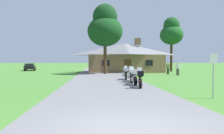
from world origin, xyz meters
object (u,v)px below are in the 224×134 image
Objects in this scene: bystander_white_shirt_beside_signpost at (178,68)px; parked_black_suv_far_left at (30,67)px; bystander_olive_shirt_near_lodge at (168,67)px; motorcycle_black_farthest_in_row at (126,74)px; motorcycle_blue_third_in_row at (131,75)px; metal_signpost_roadside at (213,70)px; tree_by_lodge_front at (105,27)px; tree_right_of_lodge at (171,32)px; motorcycle_green_nearest_to_camera at (140,79)px; motorcycle_silver_second_in_row at (134,77)px.

bystander_white_shirt_beside_signpost reaches higher than parked_black_suv_far_left.
motorcycle_black_farthest_in_row is at bearing 38.56° from bystander_olive_shirt_near_lodge.
motorcycle_black_farthest_in_row is at bearing 101.22° from motorcycle_blue_third_in_row.
motorcycle_black_farthest_in_row is at bearing 104.87° from metal_signpost_roadside.
tree_by_lodge_front is at bearing 101.93° from metal_signpost_roadside.
motorcycle_black_farthest_in_row is (-0.15, 2.17, 0.00)m from motorcycle_blue_third_in_row.
tree_by_lodge_front is at bearing -18.84° from bystander_olive_shirt_near_lodge.
motorcycle_blue_third_in_row is 1.23× the size of bystander_olive_shirt_near_lodge.
motorcycle_blue_third_in_row is 23.19m from tree_right_of_lodge.
motorcycle_blue_third_in_row is 13.14m from bystander_olive_shirt_near_lodge.
tree_right_of_lodge reaches higher than motorcycle_blue_third_in_row.
bystander_olive_shirt_near_lodge is 11.02m from tree_right_of_lodge.
motorcycle_black_farthest_in_row is 11.60m from tree_by_lodge_front.
motorcycle_black_farthest_in_row is 9.91m from bystander_white_shirt_beside_signpost.
metal_signpost_roadside reaches higher than motorcycle_green_nearest_to_camera.
parked_black_suv_far_left reaches higher than motorcycle_black_farthest_in_row.
tree_by_lodge_front is at bearing 105.22° from motorcycle_blue_third_in_row.
motorcycle_green_nearest_to_camera is 1.84m from motorcycle_silver_second_in_row.
bystander_white_shirt_beside_signpost is 0.78× the size of metal_signpost_roadside.
parked_black_suv_far_left is (-18.28, 33.10, -0.57)m from metal_signpost_roadside.
bystander_olive_shirt_near_lodge is (7.01, 11.11, 0.34)m from motorcycle_blue_third_in_row.
parked_black_suv_far_left is at bearing 131.15° from motorcycle_black_farthest_in_row.
parked_black_suv_far_left is (-26.21, 5.26, -6.18)m from tree_right_of_lodge.
motorcycle_blue_third_in_row is at bearing -125.94° from bystander_white_shirt_beside_signpost.
bystander_white_shirt_beside_signpost is 17.45m from metal_signpost_roadside.
motorcycle_green_nearest_to_camera is 4.01m from motorcycle_blue_third_in_row.
bystander_olive_shirt_near_lodge is 1.01× the size of bystander_white_shirt_beside_signpost.
bystander_olive_shirt_near_lodge is (7.15, 8.94, 0.34)m from motorcycle_black_farthest_in_row.
motorcycle_green_nearest_to_camera is 32.88m from parked_black_suv_far_left.
tree_by_lodge_front is 19.88m from parked_black_suv_far_left.
metal_signpost_roadside is at bearing -72.20° from parked_black_suv_far_left.
bystander_olive_shirt_near_lodge is at bearing 58.18° from motorcycle_black_farthest_in_row.
bystander_olive_shirt_near_lodge reaches higher than parked_black_suv_far_left.
tree_right_of_lodge is at bearing -22.46° from parked_black_suv_far_left.
tree_by_lodge_front reaches higher than motorcycle_silver_second_in_row.
motorcycle_silver_second_in_row is at bearing -71.28° from parked_black_suv_far_left.
tree_by_lodge_front is (-8.68, 0.92, 5.58)m from bystander_olive_shirt_near_lodge.
tree_right_of_lodge is (10.53, 19.66, 6.35)m from motorcycle_blue_third_in_row.
motorcycle_green_nearest_to_camera is 5.00m from metal_signpost_roadside.
motorcycle_green_nearest_to_camera is at bearing 52.14° from bystander_olive_shirt_near_lodge.
bystander_olive_shirt_near_lodge is 0.35× the size of parked_black_suv_far_left.
motorcycle_blue_third_in_row is at bearing 85.65° from motorcycle_silver_second_in_row.
tree_right_of_lodge is at bearing -125.20° from bystander_olive_shirt_near_lodge.
metal_signpost_roadside is 21.30m from tree_by_lodge_front.
motorcycle_green_nearest_to_camera is 1.25× the size of bystander_white_shirt_beside_signpost.
motorcycle_blue_third_in_row is 29.45m from parked_black_suv_far_left.
motorcycle_green_nearest_to_camera is 1.00× the size of motorcycle_black_farthest_in_row.
bystander_olive_shirt_near_lodge is at bearing -42.43° from parked_black_suv_far_left.
tree_right_of_lodge is at bearing 69.13° from motorcycle_blue_third_in_row.
tree_right_of_lodge is 14.39m from tree_by_lodge_front.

